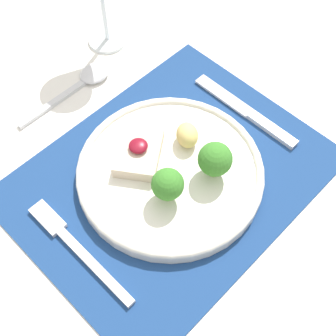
{
  "coord_description": "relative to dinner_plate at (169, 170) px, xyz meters",
  "views": [
    {
      "loc": [
        -0.25,
        -0.24,
        1.31
      ],
      "look_at": [
        -0.0,
        0.0,
        0.77
      ],
      "focal_mm": 50.0,
      "sensor_mm": 36.0,
      "label": 1
    }
  ],
  "objects": [
    {
      "name": "placemat",
      "position": [
        0.0,
        -0.0,
        -0.02
      ],
      "size": [
        0.43,
        0.33,
        0.0
      ],
      "primitive_type": "cube",
      "color": "navy",
      "rests_on": "dining_table"
    },
    {
      "name": "dining_table",
      "position": [
        0.0,
        -0.0,
        -0.09
      ],
      "size": [
        1.52,
        1.29,
        0.75
      ],
      "color": "white",
      "rests_on": "ground_plane"
    },
    {
      "name": "fork",
      "position": [
        -0.16,
        0.01,
        -0.01
      ],
      "size": [
        0.02,
        0.19,
        0.01
      ],
      "rotation": [
        0.0,
        0.0,
        0.02
      ],
      "color": "silver",
      "rests_on": "placemat"
    },
    {
      "name": "dinner_plate",
      "position": [
        0.0,
        0.0,
        0.0
      ],
      "size": [
        0.26,
        0.26,
        0.07
      ],
      "color": "silver",
      "rests_on": "placemat"
    },
    {
      "name": "knife",
      "position": [
        0.17,
        -0.01,
        -0.01
      ],
      "size": [
        0.02,
        0.19,
        0.01
      ],
      "rotation": [
        0.0,
        0.0,
        -0.03
      ],
      "color": "silver",
      "rests_on": "placemat"
    },
    {
      "name": "ground_plane",
      "position": [
        0.0,
        -0.0,
        -0.76
      ],
      "size": [
        8.0,
        8.0,
        0.0
      ],
      "primitive_type": "plane",
      "color": "gray"
    },
    {
      "name": "spoon",
      "position": [
        0.03,
        0.22,
        -0.01
      ],
      "size": [
        0.18,
        0.04,
        0.02
      ],
      "rotation": [
        0.0,
        0.0,
        -0.01
      ],
      "color": "silver",
      "rests_on": "dining_table"
    }
  ]
}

